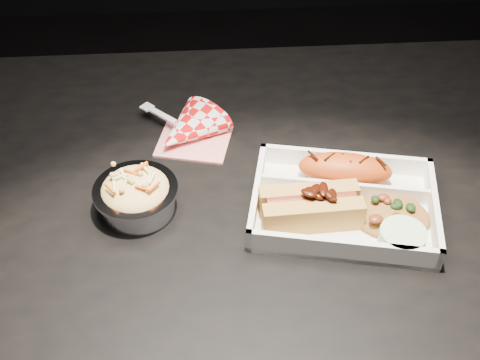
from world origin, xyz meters
name	(u,v)px	position (x,y,z in m)	size (l,w,h in m)	color
dining_table	(268,234)	(0.00, 0.00, 0.66)	(1.20, 0.80, 0.75)	black
food_tray	(343,206)	(0.10, -0.04, 0.76)	(0.28, 0.23, 0.04)	white
fried_pastry	(345,169)	(0.11, 0.01, 0.78)	(0.13, 0.05, 0.05)	#C44813
hotdog	(311,205)	(0.05, -0.06, 0.78)	(0.14, 0.06, 0.06)	#C28C42
fried_rice_mound	(392,210)	(0.16, -0.07, 0.77)	(0.11, 0.09, 0.03)	#A66A30
cupcake_liner	(402,239)	(0.16, -0.12, 0.77)	(0.06, 0.06, 0.03)	beige
foil_coleslaw_cup	(136,194)	(-0.19, -0.02, 0.78)	(0.12, 0.12, 0.07)	silver
napkin_fork	(187,131)	(-0.12, 0.13, 0.77)	(0.15, 0.15, 0.10)	red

